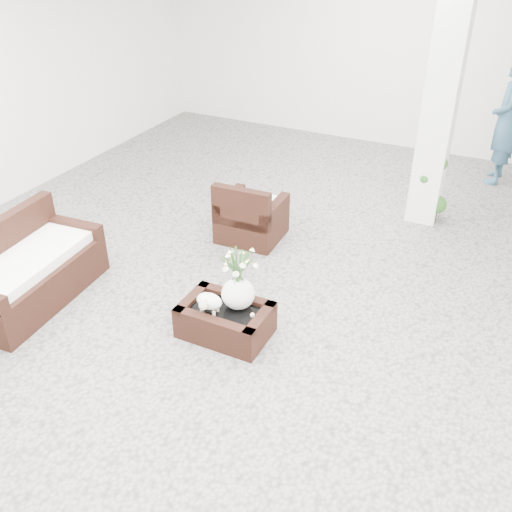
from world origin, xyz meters
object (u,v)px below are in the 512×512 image
at_px(coffee_table, 225,321).
at_px(armchair, 252,209).
at_px(loveseat, 28,264).
at_px(topiary, 432,176).

distance_m(coffee_table, armchair, 2.07).
xyz_separation_m(armchair, loveseat, (-1.56, -2.35, 0.04)).
xyz_separation_m(armchair, topiary, (1.97, 1.54, 0.24)).
distance_m(armchair, loveseat, 2.82).
height_order(coffee_table, loveseat, loveseat).
height_order(coffee_table, armchair, armchair).
bearing_deg(coffee_table, armchair, 109.12).
bearing_deg(coffee_table, topiary, 69.56).
xyz_separation_m(coffee_table, topiary, (1.30, 3.48, 0.50)).
relative_size(coffee_table, loveseat, 0.53).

